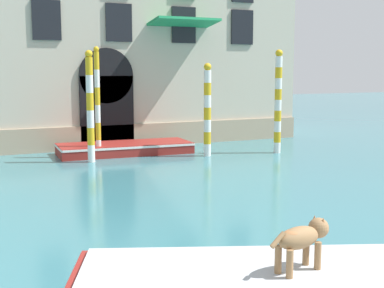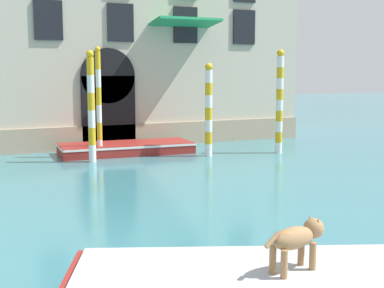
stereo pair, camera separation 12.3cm
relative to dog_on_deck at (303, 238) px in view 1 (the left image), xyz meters
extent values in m
cube|color=tan|center=(3.89, 15.77, -0.63)|extent=(14.20, 0.16, 0.96)
cube|color=black|center=(1.90, 15.76, 0.36)|extent=(2.21, 0.14, 2.96)
cylinder|color=black|center=(1.90, 15.76, 1.84)|extent=(2.21, 0.14, 2.21)
cube|color=black|center=(-0.37, 15.78, 3.96)|extent=(1.08, 0.10, 1.50)
cube|color=black|center=(2.47, 15.78, 3.96)|extent=(1.08, 0.10, 1.50)
cube|color=black|center=(5.31, 15.78, 3.96)|extent=(1.08, 0.10, 1.50)
cube|color=black|center=(8.15, 15.78, 3.96)|extent=(1.08, 0.10, 1.50)
cube|color=#1E8C51|center=(5.04, 15.12, 4.02)|extent=(2.75, 1.40, 0.29)
cube|color=white|center=(0.78, -0.32, -0.54)|extent=(7.79, 4.77, 0.08)
cube|color=#B2B7BC|center=(0.78, -0.32, -0.45)|extent=(7.48, 4.50, 0.06)
cylinder|color=#997047|center=(0.16, 0.13, -0.24)|extent=(0.09, 0.09, 0.36)
cylinder|color=#997047|center=(0.20, -0.06, -0.24)|extent=(0.09, 0.09, 0.36)
cylinder|color=#997047|center=(-0.33, 0.04, -0.24)|extent=(0.09, 0.09, 0.36)
cylinder|color=#997047|center=(-0.30, -0.16, -0.24)|extent=(0.09, 0.09, 0.36)
ellipsoid|color=#997047|center=(-0.07, -0.01, 0.01)|extent=(0.70, 0.40, 0.28)
ellipsoid|color=#AD7042|center=(-0.17, -0.03, 0.09)|extent=(0.32, 0.25, 0.10)
sphere|color=#997047|center=(0.29, 0.06, 0.07)|extent=(0.26, 0.26, 0.26)
cone|color=#AD7042|center=(0.27, 0.13, 0.17)|extent=(0.08, 0.08, 0.11)
cone|color=#AD7042|center=(0.30, -0.02, 0.17)|extent=(0.08, 0.08, 0.11)
cylinder|color=#997047|center=(-0.43, -0.08, 0.05)|extent=(0.24, 0.11, 0.19)
cube|color=maroon|center=(2.14, 14.21, -0.91)|extent=(5.11, 2.16, 0.41)
cube|color=white|center=(2.14, 14.21, -0.76)|extent=(5.14, 2.19, 0.08)
cube|color=#8C7251|center=(2.14, 14.21, -0.93)|extent=(2.83, 1.57, 0.37)
cylinder|color=white|center=(1.01, 13.81, -0.79)|extent=(0.19, 0.19, 0.64)
cylinder|color=gold|center=(1.01, 13.81, -0.15)|extent=(0.19, 0.19, 0.64)
cylinder|color=white|center=(1.01, 13.81, 0.49)|extent=(0.19, 0.19, 0.64)
cylinder|color=gold|center=(1.01, 13.81, 1.13)|extent=(0.19, 0.19, 0.64)
cylinder|color=white|center=(1.01, 13.81, 1.77)|extent=(0.19, 0.19, 0.64)
cylinder|color=gold|center=(1.01, 13.81, 2.41)|extent=(0.19, 0.19, 0.64)
sphere|color=gold|center=(1.01, 13.81, 2.82)|extent=(0.20, 0.20, 0.20)
cylinder|color=white|center=(7.58, 11.95, -0.91)|extent=(0.26, 0.26, 0.41)
cylinder|color=gold|center=(7.58, 11.95, -0.50)|extent=(0.26, 0.26, 0.41)
cylinder|color=white|center=(7.58, 11.95, -0.08)|extent=(0.26, 0.26, 0.41)
cylinder|color=gold|center=(7.58, 11.95, 0.33)|extent=(0.26, 0.26, 0.41)
cylinder|color=white|center=(7.58, 11.95, 0.74)|extent=(0.26, 0.26, 0.41)
cylinder|color=gold|center=(7.58, 11.95, 1.15)|extent=(0.26, 0.26, 0.41)
cylinder|color=white|center=(7.58, 11.95, 1.56)|extent=(0.26, 0.26, 0.41)
cylinder|color=gold|center=(7.58, 11.95, 1.97)|extent=(0.26, 0.26, 0.41)
cylinder|color=white|center=(7.58, 11.95, 2.38)|extent=(0.26, 0.26, 0.41)
sphere|color=gold|center=(7.58, 11.95, 2.71)|extent=(0.28, 0.28, 0.28)
cylinder|color=white|center=(4.77, 12.39, -0.89)|extent=(0.27, 0.27, 0.45)
cylinder|color=gold|center=(4.77, 12.39, -0.43)|extent=(0.27, 0.27, 0.45)
cylinder|color=white|center=(4.77, 12.39, 0.02)|extent=(0.27, 0.27, 0.45)
cylinder|color=gold|center=(4.77, 12.39, 0.48)|extent=(0.27, 0.27, 0.45)
cylinder|color=white|center=(4.77, 12.39, 0.93)|extent=(0.27, 0.27, 0.45)
cylinder|color=gold|center=(4.77, 12.39, 1.39)|extent=(0.27, 0.27, 0.45)
cylinder|color=white|center=(4.77, 12.39, 1.84)|extent=(0.27, 0.27, 0.45)
sphere|color=gold|center=(4.77, 12.39, 2.19)|extent=(0.28, 0.28, 0.28)
cylinder|color=white|center=(0.51, 12.88, -0.81)|extent=(0.25, 0.25, 0.60)
cylinder|color=gold|center=(0.51, 12.88, -0.21)|extent=(0.25, 0.25, 0.60)
cylinder|color=white|center=(0.51, 12.88, 0.40)|extent=(0.25, 0.25, 0.60)
cylinder|color=gold|center=(0.51, 12.88, 1.00)|extent=(0.25, 0.25, 0.60)
cylinder|color=white|center=(0.51, 12.88, 1.60)|extent=(0.25, 0.25, 0.60)
cylinder|color=gold|center=(0.51, 12.88, 2.21)|extent=(0.25, 0.25, 0.60)
sphere|color=gold|center=(0.51, 12.88, 2.62)|extent=(0.26, 0.26, 0.26)
camera|label=1|loc=(-3.96, -5.31, 2.09)|focal=50.00mm
camera|label=2|loc=(-3.85, -5.36, 2.09)|focal=50.00mm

